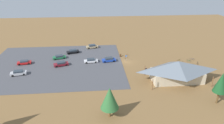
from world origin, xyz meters
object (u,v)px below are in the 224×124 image
at_px(bicycle_teal_back_row, 182,67).
at_px(bicycle_white_yard_front, 182,63).
at_px(lot_sign, 126,57).
at_px(car_black_far_end, 73,51).
at_px(visitor_by_pavilion, 146,70).
at_px(bicycle_purple_near_porch, 125,57).
at_px(bicycle_blue_edge_north, 192,59).
at_px(car_blue_end_stall, 109,60).
at_px(car_green_second_row, 59,57).
at_px(bicycle_green_by_bin, 189,61).
at_px(trash_bin, 120,55).
at_px(bicycle_red_lone_east, 127,55).
at_px(pine_far_east, 110,98).
at_px(bicycle_yellow_yard_center, 179,60).
at_px(car_white_aisle_side, 91,61).
at_px(car_red_front_row, 24,62).
at_px(car_silver_back_corner, 18,73).
at_px(bicycle_silver_trailside, 197,63).
at_px(car_tan_near_entry, 92,46).
at_px(car_maroon_inner_stall, 61,64).
at_px(bike_pavilion, 178,70).
at_px(bicycle_black_edge_south, 192,65).
at_px(pine_mideast, 221,83).

relative_size(bicycle_teal_back_row, bicycle_white_yard_front, 0.87).
xyz_separation_m(lot_sign, car_black_far_end, (18.44, -9.11, -0.66)).
height_order(bicycle_white_yard_front, visitor_by_pavilion, visitor_by_pavilion).
xyz_separation_m(bicycle_purple_near_porch, bicycle_blue_edge_north, (-22.37, 3.68, -0.01)).
bearing_deg(car_blue_end_stall, car_green_second_row, -13.36).
bearing_deg(lot_sign, bicycle_green_by_bin, 172.93).
distance_m(trash_bin, bicycle_red_lone_east, 2.35).
xyz_separation_m(pine_far_east, bicycle_yellow_yard_center, (-25.58, -26.88, -4.08)).
relative_size(bicycle_green_by_bin, car_white_aisle_side, 0.29).
distance_m(car_red_front_row, car_green_second_row, 11.27).
bearing_deg(car_red_front_row, car_blue_end_stall, 179.37).
relative_size(bicycle_teal_back_row, car_black_far_end, 0.29).
xyz_separation_m(trash_bin, bicycle_purple_near_porch, (-1.47, 1.82, -0.07)).
relative_size(pine_far_east, car_silver_back_corner, 1.46).
height_order(bicycle_green_by_bin, car_silver_back_corner, car_silver_back_corner).
height_order(trash_bin, lot_sign, lot_sign).
bearing_deg(bicycle_silver_trailside, bicycle_white_yard_front, -4.83).
distance_m(lot_sign, bicycle_yellow_yard_center, 17.86).
xyz_separation_m(bicycle_red_lone_east, car_white_aisle_side, (12.75, 4.69, 0.35)).
height_order(bicycle_yellow_yard_center, car_tan_near_entry, car_tan_near_entry).
xyz_separation_m(bicycle_teal_back_row, bicycle_white_yard_front, (-1.44, -2.76, 0.03)).
distance_m(pine_far_east, car_red_front_row, 38.72).
height_order(bicycle_purple_near_porch, bicycle_teal_back_row, bicycle_purple_near_porch).
distance_m(bicycle_teal_back_row, car_blue_end_stall, 23.39).
distance_m(bicycle_white_yard_front, car_silver_back_corner, 50.77).
bearing_deg(bicycle_teal_back_row, trash_bin, -31.75).
relative_size(bicycle_blue_edge_north, car_black_far_end, 0.34).
relative_size(bicycle_purple_near_porch, bicycle_blue_edge_north, 1.05).
xyz_separation_m(car_maroon_inner_stall, car_red_front_row, (12.08, -2.41, -0.04)).
bearing_deg(bike_pavilion, bicycle_black_edge_south, -134.25).
distance_m(bike_pavilion, pine_far_east, 23.84).
height_order(car_black_far_end, car_green_second_row, car_black_far_end).
bearing_deg(bicycle_silver_trailside, car_tan_near_entry, -28.52).
relative_size(bicycle_silver_trailside, car_blue_end_stall, 0.30).
xyz_separation_m(bicycle_white_yard_front, car_black_far_end, (36.41, -13.11, 0.35)).
bearing_deg(bicycle_silver_trailside, car_green_second_row, -10.58).
distance_m(pine_far_east, car_blue_end_stall, 28.89).
bearing_deg(pine_mideast, bicycle_green_by_bin, -99.61).
relative_size(pine_far_east, bicycle_black_edge_south, 3.93).
bearing_deg(bike_pavilion, car_white_aisle_side, -32.08).
xyz_separation_m(pine_mideast, bicycle_teal_back_row, (0.29, -19.22, -4.87)).
relative_size(bicycle_purple_near_porch, bicycle_white_yard_front, 1.06).
relative_size(car_maroon_inner_stall, car_tan_near_entry, 1.01).
height_order(pine_far_east, car_silver_back_corner, pine_far_east).
bearing_deg(bike_pavilion, car_maroon_inner_stall, -21.21).
bearing_deg(car_maroon_inner_stall, bicycle_yellow_yard_center, -179.41).
bearing_deg(bike_pavilion, car_tan_near_entry, -51.52).
height_order(bike_pavilion, car_maroon_inner_stall, bike_pavilion).
bearing_deg(car_blue_end_stall, bicycle_green_by_bin, 174.27).
xyz_separation_m(bicycle_black_edge_south, car_red_front_row, (53.80, -6.15, 0.34)).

